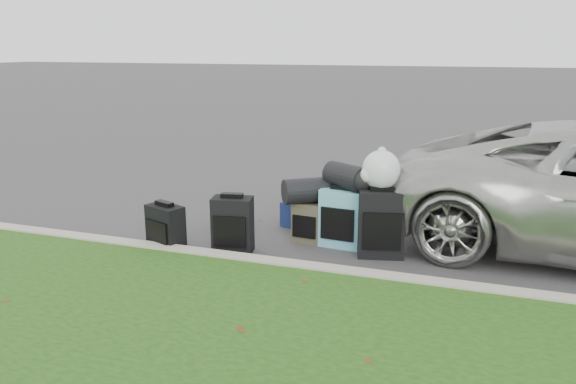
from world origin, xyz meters
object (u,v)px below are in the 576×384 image
(suitcase_teal, at_px, (342,218))
(suitcase_large_black_right, at_px, (381,224))
(tote_green, at_px, (233,216))
(tote_navy, at_px, (295,214))
(suitcase_large_black_left, at_px, (233,225))
(suitcase_small_black, at_px, (166,229))
(suitcase_olive, at_px, (308,222))

(suitcase_teal, xyz_separation_m, suitcase_large_black_right, (0.49, -0.18, 0.03))
(tote_green, distance_m, tote_navy, 0.80)
(suitcase_large_black_left, height_order, suitcase_teal, suitcase_teal)
(suitcase_teal, relative_size, suitcase_large_black_right, 0.91)
(tote_navy, bearing_deg, suitcase_small_black, -111.40)
(suitcase_olive, xyz_separation_m, suitcase_large_black_right, (0.90, -0.19, 0.13))
(suitcase_large_black_right, relative_size, tote_green, 2.32)
(tote_green, bearing_deg, suitcase_large_black_right, -11.73)
(suitcase_small_black, bearing_deg, tote_navy, 70.83)
(suitcase_large_black_left, distance_m, suitcase_olive, 0.94)
(suitcase_large_black_left, height_order, tote_green, suitcase_large_black_left)
(suitcase_small_black, distance_m, suitcase_large_black_right, 2.42)
(suitcase_teal, distance_m, tote_green, 1.50)
(suitcase_teal, height_order, suitcase_large_black_right, suitcase_large_black_right)
(suitcase_teal, height_order, tote_navy, suitcase_teal)
(suitcase_large_black_right, bearing_deg, tote_navy, 137.85)
(suitcase_small_black, bearing_deg, suitcase_large_black_left, 38.08)
(suitcase_large_black_left, distance_m, suitcase_large_black_right, 1.66)
(suitcase_large_black_left, xyz_separation_m, tote_navy, (0.37, 1.10, -0.16))
(suitcase_teal, relative_size, tote_green, 2.11)
(suitcase_large_black_left, relative_size, tote_navy, 1.98)
(suitcase_small_black, height_order, suitcase_large_black_right, suitcase_large_black_right)
(suitcase_small_black, distance_m, tote_navy, 1.73)
(suitcase_large_black_left, xyz_separation_m, suitcase_teal, (1.11, 0.60, 0.02))
(suitcase_large_black_right, distance_m, tote_green, 2.01)
(suitcase_olive, height_order, tote_navy, suitcase_olive)
(suitcase_olive, bearing_deg, suitcase_teal, 2.36)
(suitcase_small_black, xyz_separation_m, suitcase_olive, (1.42, 0.85, -0.03))
(tote_navy, bearing_deg, suitcase_olive, -38.00)
(suitcase_small_black, bearing_deg, suitcase_olive, 51.11)
(suitcase_olive, bearing_deg, suitcase_large_black_right, -7.33)
(suitcase_teal, xyz_separation_m, tote_green, (-1.48, 0.19, -0.18))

